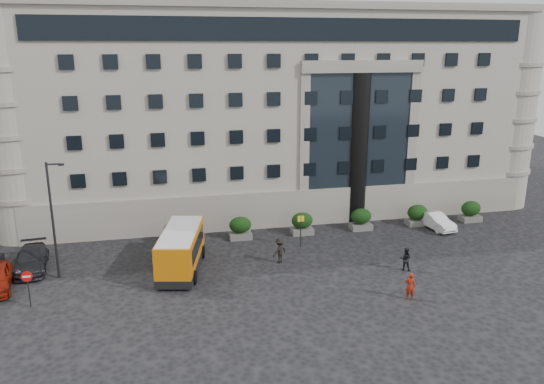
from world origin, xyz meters
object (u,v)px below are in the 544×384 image
(hedge_b, at_px, (240,228))
(hedge_c, at_px, (302,223))
(white_taxi, at_px, (435,221))
(pedestrian_c, at_px, (280,250))
(hedge_f, at_px, (471,211))
(parked_car_d, at_px, (37,214))
(minibus, at_px, (181,248))
(no_entry_sign, at_px, (27,282))
(hedge_d, at_px, (361,219))
(pedestrian_b, at_px, (405,259))
(hedge_e, at_px, (417,215))
(red_truck, at_px, (36,210))
(street_lamp, at_px, (53,216))
(pedestrian_a, at_px, (410,286))
(bus_stop_sign, at_px, (301,226))
(parked_car_c, at_px, (31,260))
(hedge_a, at_px, (175,232))

(hedge_b, xyz_separation_m, hedge_c, (5.20, 0.00, 0.00))
(white_taxi, xyz_separation_m, pedestrian_c, (-14.75, -4.37, 0.24))
(hedge_f, distance_m, parked_car_d, 38.66)
(white_taxi, bearing_deg, minibus, -178.46)
(no_entry_sign, xyz_separation_m, white_taxi, (30.94, 7.74, -0.97))
(hedge_c, height_order, hedge_d, same)
(minibus, relative_size, pedestrian_c, 3.98)
(white_taxi, bearing_deg, hedge_b, 166.90)
(minibus, bearing_deg, pedestrian_b, -0.22)
(hedge_e, distance_m, minibus, 21.28)
(hedge_e, xyz_separation_m, no_entry_sign, (-29.80, -8.84, 0.72))
(no_entry_sign, distance_m, red_truck, 16.23)
(pedestrian_c, bearing_deg, no_entry_sign, -20.22)
(street_lamp, bearing_deg, pedestrian_a, -20.26)
(hedge_f, height_order, pedestrian_c, hedge_f)
(hedge_c, xyz_separation_m, red_truck, (-21.98, 7.18, 0.43))
(hedge_e, xyz_separation_m, minibus, (-20.61, -5.28, 0.67))
(hedge_d, xyz_separation_m, minibus, (-15.41, -5.28, 0.67))
(hedge_b, distance_m, street_lamp, 14.41)
(hedge_d, relative_size, parked_car_d, 0.37)
(red_truck, bearing_deg, bus_stop_sign, -20.74)
(hedge_b, height_order, parked_car_c, hedge_b)
(hedge_e, distance_m, street_lamp, 29.34)
(street_lamp, distance_m, minibus, 8.60)
(bus_stop_sign, height_order, pedestrian_a, bus_stop_sign)
(bus_stop_sign, distance_m, parked_car_c, 19.61)
(pedestrian_b, height_order, pedestrian_c, pedestrian_c)
(parked_car_c, xyz_separation_m, white_taxi, (32.03, 1.83, -0.06))
(hedge_c, height_order, white_taxi, hedge_c)
(hedge_d, xyz_separation_m, hedge_e, (5.20, 0.00, 0.00))
(hedge_c, relative_size, minibus, 0.25)
(hedge_c, distance_m, red_truck, 23.13)
(pedestrian_a, bearing_deg, pedestrian_b, -89.93)
(red_truck, xyz_separation_m, parked_car_d, (-0.19, 1.02, -0.67))
(pedestrian_b, bearing_deg, street_lamp, 18.38)
(hedge_a, distance_m, street_lamp, 9.89)
(hedge_a, bearing_deg, pedestrian_b, -29.31)
(hedge_b, relative_size, parked_car_d, 0.37)
(minibus, height_order, pedestrian_c, minibus)
(red_truck, bearing_deg, pedestrian_b, -25.80)
(parked_car_d, xyz_separation_m, pedestrian_a, (25.52, -21.00, 0.18))
(red_truck, bearing_deg, hedge_f, -6.22)
(hedge_d, bearing_deg, parked_car_c, -173.49)
(hedge_e, xyz_separation_m, bus_stop_sign, (-11.30, -2.80, 0.80))
(hedge_e, xyz_separation_m, red_truck, (-32.38, 7.18, 0.43))
(hedge_a, bearing_deg, hedge_c, 0.00)
(pedestrian_a, bearing_deg, hedge_c, -52.78)
(hedge_a, relative_size, hedge_c, 1.00)
(hedge_e, relative_size, white_taxi, 0.45)
(parked_car_c, height_order, pedestrian_c, pedestrian_c)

